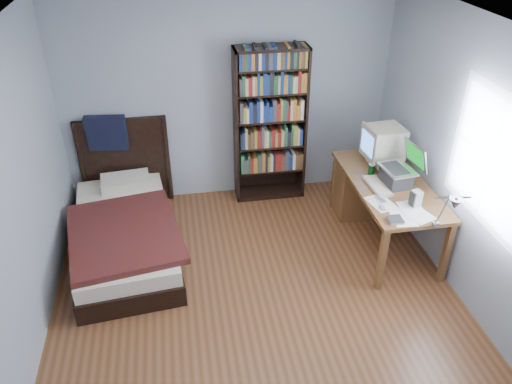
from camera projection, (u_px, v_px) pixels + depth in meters
room at (263, 192)px, 4.00m from camera, size 4.20×4.24×2.50m
desk at (371, 187)px, 5.68m from camera, size 0.75×1.57×0.73m
crt_monitor at (383, 143)px, 5.38m from camera, size 0.41×0.37×0.44m
laptop at (398, 174)px, 5.06m from camera, size 0.40×0.40×0.45m
desk_lamp at (453, 205)px, 3.98m from camera, size 0.21×0.47×0.55m
keyboard at (377, 186)px, 5.07m from camera, size 0.19×0.42×0.04m
speaker at (416, 199)px, 4.73m from camera, size 0.10×0.10×0.17m
soda_can at (372, 170)px, 5.26m from camera, size 0.06×0.06×0.12m
mouse at (380, 169)px, 5.36m from camera, size 0.07×0.12×0.04m
phone_silver at (382, 200)px, 4.85m from camera, size 0.07×0.10×0.02m
phone_grey at (382, 208)px, 4.73m from camera, size 0.05×0.09×0.02m
external_drive at (395, 220)px, 4.55m from camera, size 0.14×0.14×0.03m
bookshelf at (270, 126)px, 5.86m from camera, size 0.84×0.30×1.87m
bed at (125, 227)px, 5.29m from camera, size 1.25×2.11×1.16m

